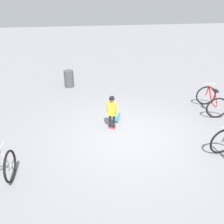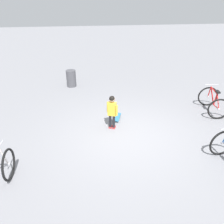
# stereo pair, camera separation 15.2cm
# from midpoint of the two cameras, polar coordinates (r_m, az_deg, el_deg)

# --- Properties ---
(ground_plane) EXTENTS (50.00, 50.00, 0.00)m
(ground_plane) POSITION_cam_midpoint_polar(r_m,az_deg,el_deg) (6.71, 4.64, -6.05)
(ground_plane) COLOR gray
(child_person) EXTENTS (0.29, 0.33, 1.06)m
(child_person) POSITION_cam_midpoint_polar(r_m,az_deg,el_deg) (6.77, 0.65, 0.80)
(child_person) COLOR black
(child_person) RESTS_ON ground
(skateboard) EXTENTS (0.35, 0.60, 0.07)m
(skateboard) POSITION_cam_midpoint_polar(r_m,az_deg,el_deg) (7.58, 1.80, -1.26)
(skateboard) COLOR teal
(skateboard) RESTS_ON ground
(bicycle_far) EXTENTS (0.87, 1.17, 0.85)m
(bicycle_far) POSITION_cam_midpoint_polar(r_m,az_deg,el_deg) (8.62, 23.90, 2.31)
(bicycle_far) COLOR black
(bicycle_far) RESTS_ON ground
(trash_bin) EXTENTS (0.41, 0.41, 0.71)m
(trash_bin) POSITION_cam_midpoint_polar(r_m,az_deg,el_deg) (10.32, -9.50, 8.09)
(trash_bin) COLOR #4C4C51
(trash_bin) RESTS_ON ground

